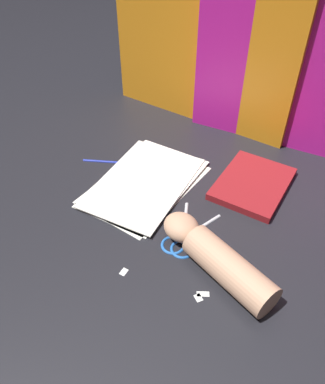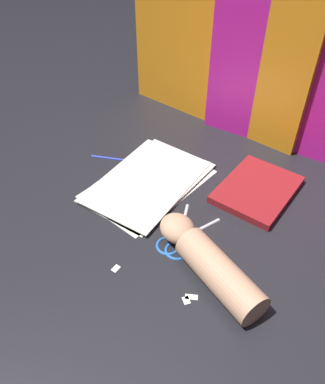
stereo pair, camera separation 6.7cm
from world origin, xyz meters
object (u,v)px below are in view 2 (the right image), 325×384
Objects in this scene: scissors at (178,240)px; hand_forearm at (208,262)px; book_closed at (257,189)px; paper_stack at (148,182)px.

hand_forearm is (0.10, -0.04, 0.03)m from scissors.
book_closed reaches higher than scissors.
book_closed is (0.26, 0.14, 0.00)m from paper_stack.
book_closed is 1.28× the size of scissors.
scissors is (-0.08, -0.27, -0.01)m from book_closed.
paper_stack is 0.23m from scissors.
book_closed is at bearing 94.69° from hand_forearm.
scissors is (0.19, -0.13, -0.00)m from paper_stack.
scissors is 0.59× the size of hand_forearm.
scissors is 0.11m from hand_forearm.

